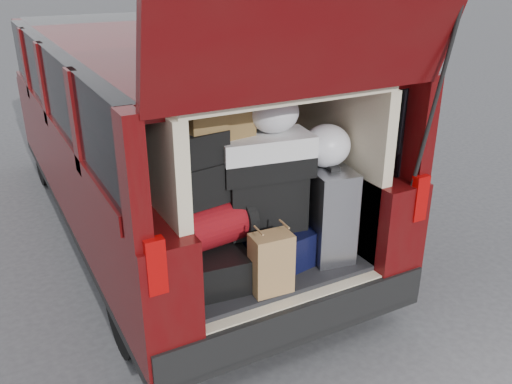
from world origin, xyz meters
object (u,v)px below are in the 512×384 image
red_duffel (216,223)px  kraft_bag (271,263)px  black_hardshell (210,262)px  backpack (200,168)px  black_soft_case (263,201)px  silver_roller (327,212)px  navy_hardshell (268,242)px  twotone_duffel (264,155)px

red_duffel → kraft_bag: bearing=-62.7°
red_duffel → black_hardshell: bearing=-173.5°
kraft_bag → backpack: 0.70m
backpack → black_hardshell: bearing=-63.0°
black_soft_case → backpack: size_ratio=1.14×
black_hardshell → silver_roller: silver_roller is taller
navy_hardshell → black_soft_case: bearing=143.5°
black_hardshell → kraft_bag: (0.26, -0.30, 0.08)m
twotone_duffel → red_duffel: bearing=-168.0°
black_hardshell → twotone_duffel: 0.74m
black_hardshell → kraft_bag: kraft_bag is taller
red_duffel → black_soft_case: (0.35, 0.04, 0.06)m
navy_hardshell → red_duffel: size_ratio=1.27×
kraft_bag → red_duffel: bearing=127.3°
silver_roller → black_soft_case: (-0.41, 0.13, 0.11)m
kraft_bag → backpack: backpack is taller
kraft_bag → black_hardshell: bearing=134.7°
black_hardshell → navy_hardshell: 0.43m
silver_roller → backpack: backpack is taller
navy_hardshell → kraft_bag: kraft_bag is taller
black_soft_case → silver_roller: bearing=-10.4°
black_hardshell → backpack: bearing=132.3°
backpack → twotone_duffel: size_ratio=0.76×
black_hardshell → twotone_duffel: bearing=11.1°
silver_roller → red_duffel: (-0.76, 0.10, 0.05)m
red_duffel → twotone_duffel: twotone_duffel is taller
black_soft_case → backpack: bearing=-170.5°
navy_hardshell → silver_roller: bearing=-27.2°
navy_hardshell → backpack: 0.76m
kraft_bag → twotone_duffel: 0.66m
kraft_bag → twotone_duffel: bearing=71.4°
red_duffel → twotone_duffel: (0.35, 0.02, 0.37)m
navy_hardshell → silver_roller: silver_roller is taller
silver_roller → black_soft_case: 0.45m
silver_roller → backpack: 0.95m
black_hardshell → backpack: backpack is taller
navy_hardshell → kraft_bag: 0.39m
kraft_bag → black_soft_case: size_ratio=0.74×
navy_hardshell → red_duffel: 0.45m
black_hardshell → silver_roller: (0.81, -0.08, 0.20)m
silver_roller → kraft_bag: (-0.55, -0.22, -0.12)m
black_hardshell → navy_hardshell: bearing=10.9°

